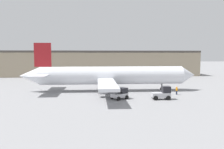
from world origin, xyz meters
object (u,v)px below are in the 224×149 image
(airplane, at_px, (108,76))
(baggage_tug, at_px, (163,93))
(belt_loader_truck, at_px, (120,94))
(ground_crew_worker, at_px, (177,90))

(airplane, height_order, baggage_tug, airplane)
(belt_loader_truck, bearing_deg, baggage_tug, -42.03)
(ground_crew_worker, xyz_separation_m, baggage_tug, (-4.22, -4.32, 0.17))
(belt_loader_truck, bearing_deg, ground_crew_worker, -18.62)
(ground_crew_worker, xyz_separation_m, belt_loader_truck, (-11.65, -3.38, 0.07))
(airplane, bearing_deg, baggage_tug, -46.87)
(airplane, xyz_separation_m, baggage_tug, (9.09, -9.83, -2.28))
(ground_crew_worker, bearing_deg, baggage_tug, -134.65)
(airplane, bearing_deg, ground_crew_worker, -22.11)
(baggage_tug, relative_size, belt_loader_truck, 0.97)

